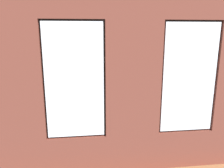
# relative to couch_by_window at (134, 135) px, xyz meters

# --- Properties ---
(ground_plane) EXTENTS (6.90, 6.52, 0.10)m
(ground_plane) POSITION_rel_couch_by_window_xyz_m (0.18, -2.23, -0.38)
(ground_plane) COLOR #99663D
(brick_wall_with_windows) EXTENTS (6.30, 0.30, 3.42)m
(brick_wall_with_windows) POSITION_rel_couch_by_window_xyz_m (0.18, 0.65, 1.37)
(brick_wall_with_windows) COLOR brown
(brick_wall_with_windows) RESTS_ON ground_plane
(couch_by_window) EXTENTS (1.94, 0.87, 0.80)m
(couch_by_window) POSITION_rel_couch_by_window_xyz_m (0.00, 0.00, 0.00)
(couch_by_window) COLOR black
(couch_by_window) RESTS_ON ground_plane
(couch_left) EXTENTS (0.97, 1.96, 0.80)m
(couch_left) POSITION_rel_couch_by_window_xyz_m (-2.27, -1.93, 0.00)
(couch_left) COLOR black
(couch_left) RESTS_ON ground_plane
(coffee_table) EXTENTS (1.40, 0.88, 0.44)m
(coffee_table) POSITION_rel_couch_by_window_xyz_m (0.37, -2.37, 0.06)
(coffee_table) COLOR tan
(coffee_table) RESTS_ON ground_plane
(cup_ceramic) EXTENTS (0.09, 0.09, 0.11)m
(cup_ceramic) POSITION_rel_couch_by_window_xyz_m (0.79, -2.24, 0.17)
(cup_ceramic) COLOR silver
(cup_ceramic) RESTS_ON coffee_table
(candle_jar) EXTENTS (0.08, 0.08, 0.10)m
(candle_jar) POSITION_rel_couch_by_window_xyz_m (-0.02, -2.53, 0.16)
(candle_jar) COLOR #B7333D
(candle_jar) RESTS_ON coffee_table
(table_plant_small) EXTENTS (0.13, 0.13, 0.20)m
(table_plant_small) POSITION_rel_couch_by_window_xyz_m (0.26, -2.24, 0.23)
(table_plant_small) COLOR brown
(table_plant_small) RESTS_ON coffee_table
(remote_gray) EXTENTS (0.18, 0.10, 0.02)m
(remote_gray) POSITION_rel_couch_by_window_xyz_m (0.54, -2.48, 0.13)
(remote_gray) COLOR #59595B
(remote_gray) RESTS_ON coffee_table
(remote_black) EXTENTS (0.17, 0.13, 0.02)m
(remote_black) POSITION_rel_couch_by_window_xyz_m (0.37, -2.37, 0.13)
(remote_black) COLOR black
(remote_black) RESTS_ON coffee_table
(media_console) EXTENTS (1.26, 0.42, 0.47)m
(media_console) POSITION_rel_couch_by_window_xyz_m (2.98, -2.57, -0.10)
(media_console) COLOR black
(media_console) RESTS_ON ground_plane
(tv_flatscreen) EXTENTS (1.01, 0.20, 0.67)m
(tv_flatscreen) POSITION_rel_couch_by_window_xyz_m (2.98, -2.57, 0.47)
(tv_flatscreen) COLOR black
(tv_flatscreen) RESTS_ON media_console
(papasan_chair) EXTENTS (1.15, 1.15, 0.71)m
(papasan_chair) POSITION_rel_couch_by_window_xyz_m (0.39, -4.08, 0.12)
(papasan_chair) COLOR olive
(papasan_chair) RESTS_ON ground_plane
(potted_plant_mid_room_small) EXTENTS (0.51, 0.51, 0.74)m
(potted_plant_mid_room_small) POSITION_rel_couch_by_window_xyz_m (-0.33, -3.15, 0.19)
(potted_plant_mid_room_small) COLOR #47423D
(potted_plant_mid_room_small) RESTS_ON ground_plane
(potted_plant_between_couches) EXTENTS (0.56, 0.56, 0.75)m
(potted_plant_between_couches) POSITION_rel_couch_by_window_xyz_m (-1.42, -0.05, 0.17)
(potted_plant_between_couches) COLOR #9E5638
(potted_plant_between_couches) RESTS_ON ground_plane
(potted_plant_beside_window_right) EXTENTS (0.81, 0.74, 1.36)m
(potted_plant_beside_window_right) POSITION_rel_couch_by_window_xyz_m (2.35, 0.09, 0.37)
(potted_plant_beside_window_right) COLOR #9E5638
(potted_plant_beside_window_right) RESTS_ON ground_plane
(potted_plant_foreground_right) EXTENTS (0.66, 0.71, 1.14)m
(potted_plant_foreground_right) POSITION_rel_couch_by_window_xyz_m (2.69, -4.44, 0.16)
(potted_plant_foreground_right) COLOR beige
(potted_plant_foreground_right) RESTS_ON ground_plane
(potted_plant_by_left_couch) EXTENTS (0.25, 0.25, 0.51)m
(potted_plant_by_left_couch) POSITION_rel_couch_by_window_xyz_m (-1.87, -3.34, -0.01)
(potted_plant_by_left_couch) COLOR #47423D
(potted_plant_by_left_couch) RESTS_ON ground_plane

